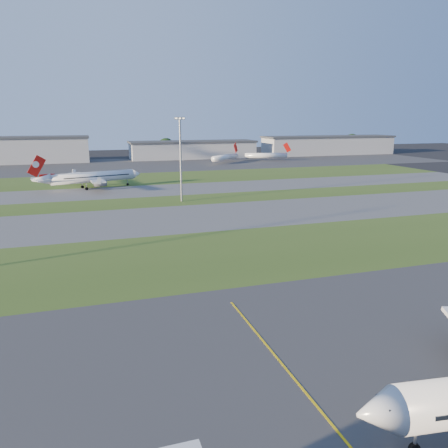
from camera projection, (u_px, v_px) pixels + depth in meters
name	position (u px, v px, depth m)	size (l,w,h in m)	color
grass_strip_a	(168.00, 260.00, 80.62)	(300.00, 34.00, 0.01)	#39531B
taxiway_a	(144.00, 221.00, 111.15)	(300.00, 32.00, 0.01)	#515154
grass_strip_b	(133.00, 203.00, 134.28)	(300.00, 18.00, 0.01)	#39531B
taxiway_b	(126.00, 192.00, 154.63)	(300.00, 26.00, 0.01)	#515154
grass_strip_c	(118.00, 180.00, 185.16)	(300.00, 40.00, 0.01)	#39531B
apron_far	(109.00, 166.00, 240.66)	(400.00, 80.00, 0.01)	#333335
airliner_taxiing	(92.00, 177.00, 161.22)	(36.85, 30.98, 11.79)	white
mini_jet_near	(225.00, 157.00, 254.21)	(22.30, 20.55, 9.48)	white
mini_jet_far	(266.00, 155.00, 266.78)	(28.31, 8.61, 9.48)	white
light_mast_centre	(181.00, 154.00, 133.39)	(3.20, 0.70, 25.80)	gray
hangar_west	(26.00, 150.00, 253.23)	(71.40, 23.00, 15.20)	#A5A7AC
hangar_east	(193.00, 149.00, 283.44)	(81.60, 23.00, 11.20)	#A5A7AC
hangar_far_east	(328.00, 145.00, 312.94)	(96.90, 23.00, 13.20)	#A5A7AC
tree_mid_west	(72.00, 151.00, 271.27)	(9.90, 9.90, 10.80)	black
tree_mid_east	(166.00, 147.00, 291.66)	(11.55, 11.55, 12.60)	black
tree_east	(270.00, 146.00, 312.26)	(10.45, 10.45, 11.40)	black
tree_far_east	(352.00, 142.00, 336.47)	(12.65, 12.65, 13.80)	black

